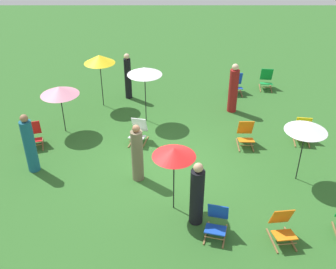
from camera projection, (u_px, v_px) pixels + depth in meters
The scene contains 19 objects.
ground_plane at pixel (168, 171), 11.47m from camera, with size 40.00×40.00×0.00m, color #2D6026.
deckchair_0 at pixel (236, 84), 15.79m from camera, with size 0.49×0.77×0.83m.
deckchair_1 at pixel (283, 227), 9.01m from camera, with size 0.56×0.81×0.83m.
deckchair_2 at pixel (139, 132), 12.63m from camera, with size 0.63×0.85×0.83m.
deckchair_3 at pixel (267, 80), 16.16m from camera, with size 0.57×0.81×0.83m.
deckchair_4 at pixel (34, 135), 12.46m from camera, with size 0.67×0.86×0.83m.
deckchair_5 at pixel (246, 135), 12.47m from camera, with size 0.49×0.77×0.83m.
deckchair_6 at pixel (217, 222), 9.16m from camera, with size 0.65×0.85×0.83m.
deckchair_8 at pixel (303, 131), 12.67m from camera, with size 0.58×0.82×0.83m.
umbrella_0 at pixel (174, 152), 9.24m from camera, with size 1.05×1.05×1.82m.
umbrella_1 at pixel (60, 91), 12.63m from camera, with size 1.24×1.24×1.64m.
umbrella_2 at pixel (145, 71), 13.06m from camera, with size 1.17×1.17×1.99m.
umbrella_3 at pixel (307, 127), 10.27m from camera, with size 1.12×1.12×1.80m.
umbrella_4 at pixel (100, 59), 14.07m from camera, with size 1.11×1.11×1.99m.
person_0 at pixel (128, 77), 15.15m from camera, with size 0.31×0.31×1.80m.
person_1 at pixel (234, 89), 14.20m from camera, with size 0.36×0.36×1.83m.
person_2 at pixel (197, 195), 9.28m from camera, with size 0.42×0.42×1.73m.
person_3 at pixel (138, 154), 10.75m from camera, with size 0.45×0.45×1.73m.
person_4 at pixel (30, 145), 11.08m from camera, with size 0.37×0.37×1.81m.
Camera 1 is at (0.01, -9.25, 6.86)m, focal length 42.32 mm.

